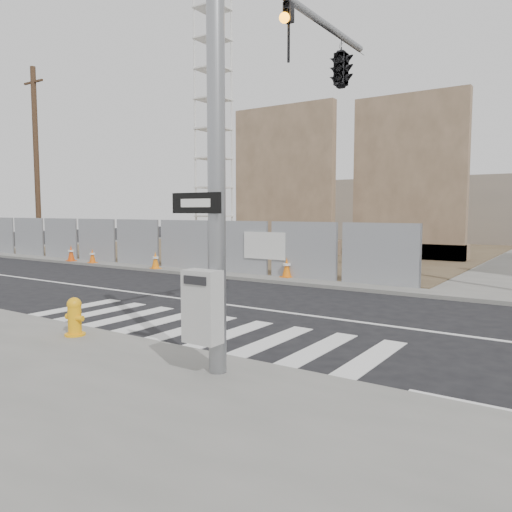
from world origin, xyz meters
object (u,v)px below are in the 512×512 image
Objects in this scene: signal_pole at (308,88)px; traffic_cone_b at (92,256)px; crane_tower at (213,116)px; traffic_cone_c at (155,260)px; traffic_cone_a at (71,253)px; fire_hydrant at (75,317)px; traffic_cone_d at (287,268)px.

traffic_cone_b is at bearing 156.51° from signal_pole.
signal_pole is at bearing -47.43° from crane_tower.
signal_pole is 9.93× the size of traffic_cone_c.
traffic_cone_c is (5.59, 0.00, -0.02)m from traffic_cone_a.
fire_hydrant is (13.86, -21.61, -8.54)m from crane_tower.
traffic_cone_d is (11.48, 0.69, -0.01)m from traffic_cone_a.
traffic_cone_a reaches higher than fire_hydrant.
traffic_cone_a is at bearing -176.57° from traffic_cone_d.
crane_tower is 25.27× the size of traffic_cone_d.
fire_hydrant is 9.56m from traffic_cone_d.
traffic_cone_d is at bearing 77.37° from fire_hydrant.
traffic_cone_c is (4.03, -0.00, 0.03)m from traffic_cone_b.
traffic_cone_b is at bearing 122.84° from fire_hydrant.
traffic_cone_a is at bearing 126.57° from fire_hydrant.
signal_pole is 17.69m from traffic_cone_a.
signal_pole reaches higher than traffic_cone_c.
traffic_cone_a is 1.56m from traffic_cone_b.
traffic_cone_c is (-10.39, 6.27, -4.32)m from signal_pole.
signal_pole is 9.34m from traffic_cone_d.
traffic_cone_d is (5.88, 0.69, 0.01)m from traffic_cone_c.
traffic_cone_a is 11.50m from traffic_cone_d.
fire_hydrant is at bearing -39.31° from traffic_cone_b.
signal_pole reaches higher than traffic_cone_b.
signal_pole reaches higher than fire_hydrant.
crane_tower is 27.06m from fire_hydrant.
crane_tower is 24.25× the size of traffic_cone_a.
traffic_cone_a is 1.15× the size of traffic_cone_b.
traffic_cone_d is (-4.50, 6.95, -4.31)m from signal_pole.
traffic_cone_c is (7.11, -12.78, -8.56)m from crane_tower.
crane_tower is 15.44m from traffic_cone_a.
traffic_cone_d is at bearing 3.43° from traffic_cone_a.
traffic_cone_b is (1.56, 0.00, -0.05)m from traffic_cone_a.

